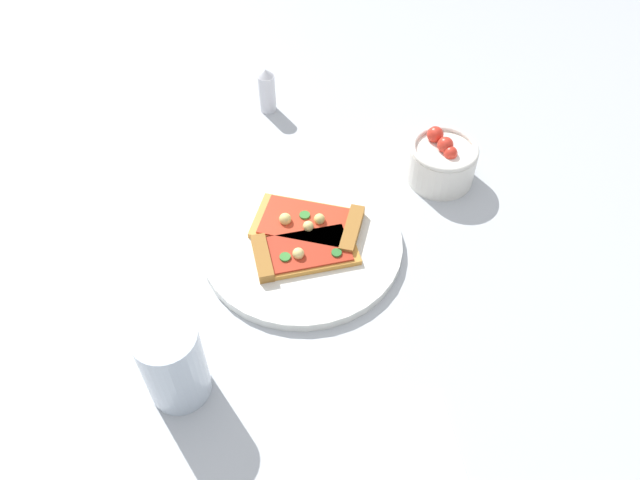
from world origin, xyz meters
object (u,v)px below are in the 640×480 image
pizza_slice_far (314,224)px  pizza_slice_near (298,252)px  plate (302,244)px  paper_napkin (405,456)px  salad_bowl (442,161)px  soda_glass (173,364)px  pepper_shaker (267,90)px

pizza_slice_far → pizza_slice_near: bearing=-14.2°
plate → paper_napkin: 0.32m
pizza_slice_near → paper_napkin: size_ratio=1.14×
pizza_slice_near → salad_bowl: size_ratio=1.54×
pizza_slice_near → paper_napkin: pizza_slice_near is taller
pizza_slice_near → soda_glass: 0.23m
plate → paper_napkin: bearing=29.5°
plate → pizza_slice_near: size_ratio=1.79×
pizza_slice_near → soda_glass: bearing=-27.1°
salad_bowl → pizza_slice_far: bearing=-51.1°
soda_glass → paper_napkin: size_ratio=0.84×
plate → pepper_shaker: 0.32m
plate → pizza_slice_near: bearing=-1.9°
salad_bowl → paper_napkin: 0.45m
pizza_slice_near → salad_bowl: bearing=135.9°
plate → pizza_slice_far: size_ratio=1.78×
salad_bowl → paper_napkin: size_ratio=0.74×
plate → paper_napkin: plate is taller
paper_napkin → pepper_shaker: (-0.58, -0.26, 0.04)m
pizza_slice_far → salad_bowl: (-0.14, 0.17, 0.01)m
soda_glass → pepper_shaker: size_ratio=1.43×
paper_napkin → plate: bearing=-150.5°
salad_bowl → pepper_shaker: (-0.13, -0.29, 0.01)m
plate → salad_bowl: salad_bowl is taller
pizza_slice_far → salad_bowl: 0.22m
plate → pizza_slice_far: pizza_slice_far is taller
pizza_slice_near → pepper_shaker: bearing=-162.0°
pizza_slice_near → pizza_slice_far: bearing=165.8°
pizza_slice_near → plate: bearing=178.1°
plate → soda_glass: soda_glass is taller
pizza_slice_far → plate: bearing=-25.2°
salad_bowl → paper_napkin: bearing=-3.8°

